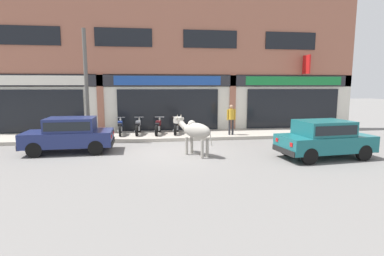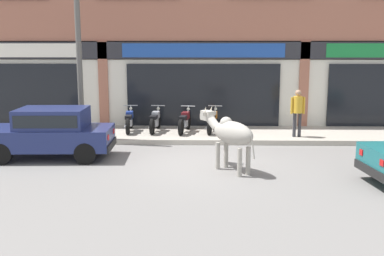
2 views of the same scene
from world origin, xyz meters
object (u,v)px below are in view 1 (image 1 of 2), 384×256
Objects in this scene: car_1 at (324,137)px; motorcycle_3 at (176,126)px; motorcycle_1 at (138,127)px; motorcycle_0 at (120,127)px; pedestrian at (231,116)px; motorcycle_2 at (158,127)px; utility_pole at (86,85)px; car_0 at (70,133)px; cow at (195,131)px.

car_1 is 2.08× the size of motorcycle_3.
car_1 is 9.26m from motorcycle_1.
car_1 is 2.06× the size of motorcycle_0.
motorcycle_2 is at bearing 168.32° from pedestrian.
car_0 is at bearing -98.94° from utility_pole.
utility_pole is at bearing 154.97° from car_1.
cow is 0.49× the size of car_1.
motorcycle_0 is 0.94m from motorcycle_1.
car_0 is at bearing -128.26° from motorcycle_1.
motorcycle_0 is at bearing 144.99° from car_1.
cow is 4.50m from pedestrian.
motorcycle_1 is at bearing 51.74° from car_0.
car_0 is (-5.08, 1.27, -0.19)m from cow.
car_1 reaches higher than motorcycle_1.
motorcycle_3 is at bearing -0.63° from motorcycle_0.
motorcycle_2 is at bearing 106.58° from cow.
car_0 is 2.91m from utility_pole.
car_1 is 10.77m from utility_pole.
pedestrian reaches higher than motorcycle_0.
car_0 is at bearing -161.95° from pedestrian.
pedestrian is (5.86, -0.91, 0.60)m from motorcycle_0.
motorcycle_3 is at bearing -0.52° from motorcycle_1.
motorcycle_2 is 4.23m from utility_pole.
cow is at bearing -14.08° from car_0.
cow is 1.02× the size of motorcycle_3.
motorcycle_2 is (2.01, -0.12, 0.00)m from motorcycle_0.
cow is 1.02× the size of motorcycle_2.
car_0 is 7.97m from pedestrian.
motorcycle_3 is 5.08m from utility_pole.
motorcycle_2 is 1.13× the size of pedestrian.
cow is 6.09m from utility_pole.
pedestrian is at bearing 18.05° from car_0.
utility_pole reaches higher than pedestrian.
motorcycle_1 is 0.34× the size of utility_pole.
motorcycle_3 is at bearing 4.86° from motorcycle_2.
cow reaches higher than car_1.
car_1 reaches higher than motorcycle_3.
motorcycle_0 is 2.92m from utility_pole.
motorcycle_2 is at bearing 137.73° from car_1.
car_0 is 0.98× the size of car_1.
pedestrian reaches higher than car_0.
motorcycle_3 is at bearing 94.33° from cow.
utility_pole reaches higher than motorcycle_0.
motorcycle_2 is (-6.20, 5.63, -0.26)m from car_1.
motorcycle_0 and motorcycle_3 have the same top height.
car_1 is 8.38m from motorcycle_2.
utility_pole is (-4.74, 3.38, 1.79)m from cow.
cow is at bearing -54.15° from motorcycle_0.
motorcycle_1 is 2.07m from motorcycle_3.
cow is 4.97m from car_1.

